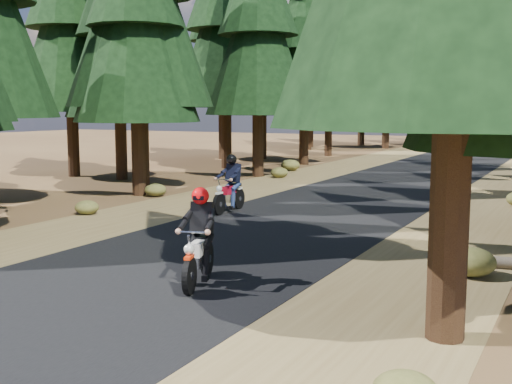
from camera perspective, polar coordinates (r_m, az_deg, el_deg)
ground at (r=14.80m, az=-2.69°, el=-4.90°), size 120.00×120.00×0.00m
road at (r=19.20m, az=4.83°, el=-2.03°), size 6.00×100.00×0.01m
shoulder_l at (r=21.38m, az=-6.62°, el=-1.09°), size 3.20×100.00×0.01m
shoulder_r at (r=17.97m, az=18.51°, el=-3.06°), size 3.20×100.00×0.01m
pine_forest at (r=34.64m, az=15.64°, el=15.05°), size 34.59×55.08×16.32m
understory_shrubs at (r=21.40m, az=14.58°, el=-0.52°), size 15.06×30.36×0.71m
rider_lead at (r=11.59m, az=-5.12°, el=-5.43°), size 1.17×2.05×1.75m
rider_follow at (r=19.57m, az=-2.40°, el=-0.10°), size 0.66×1.99×1.75m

